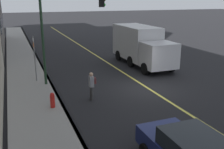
{
  "coord_description": "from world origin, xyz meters",
  "views": [
    {
      "loc": [
        -14.0,
        7.87,
        5.52
      ],
      "look_at": [
        -0.34,
        2.52,
        1.22
      ],
      "focal_mm": 41.85,
      "sensor_mm": 36.0,
      "label": 1
    }
  ],
  "objects_px": {
    "traffic_light_mast": "(67,20)",
    "street_sign_post": "(35,56)",
    "truck_white": "(141,45)",
    "fire_hydrant": "(53,101)",
    "pedestrian_with_backpack": "(92,84)"
  },
  "relations": [
    {
      "from": "truck_white",
      "to": "traffic_light_mast",
      "type": "distance_m",
      "value": 7.89
    },
    {
      "from": "pedestrian_with_backpack",
      "to": "street_sign_post",
      "type": "relative_size",
      "value": 0.51
    },
    {
      "from": "pedestrian_with_backpack",
      "to": "street_sign_post",
      "type": "height_order",
      "value": "street_sign_post"
    },
    {
      "from": "truck_white",
      "to": "fire_hydrant",
      "type": "height_order",
      "value": "truck_white"
    },
    {
      "from": "pedestrian_with_backpack",
      "to": "traffic_light_mast",
      "type": "height_order",
      "value": "traffic_light_mast"
    },
    {
      "from": "street_sign_post",
      "to": "traffic_light_mast",
      "type": "bearing_deg",
      "value": -114.13
    },
    {
      "from": "truck_white",
      "to": "fire_hydrant",
      "type": "xyz_separation_m",
      "value": [
        -6.96,
        8.62,
        -1.24
      ]
    },
    {
      "from": "truck_white",
      "to": "pedestrian_with_backpack",
      "type": "relative_size",
      "value": 4.65
    },
    {
      "from": "street_sign_post",
      "to": "fire_hydrant",
      "type": "distance_m",
      "value": 5.11
    },
    {
      "from": "traffic_light_mast",
      "to": "street_sign_post",
      "type": "xyz_separation_m",
      "value": [
        0.92,
        2.05,
        -2.37
      ]
    },
    {
      "from": "pedestrian_with_backpack",
      "to": "traffic_light_mast",
      "type": "relative_size",
      "value": 0.26
    },
    {
      "from": "truck_white",
      "to": "fire_hydrant",
      "type": "bearing_deg",
      "value": 128.91
    },
    {
      "from": "traffic_light_mast",
      "to": "street_sign_post",
      "type": "distance_m",
      "value": 3.26
    },
    {
      "from": "traffic_light_mast",
      "to": "street_sign_post",
      "type": "height_order",
      "value": "traffic_light_mast"
    },
    {
      "from": "fire_hydrant",
      "to": "street_sign_post",
      "type": "bearing_deg",
      "value": 3.55
    }
  ]
}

